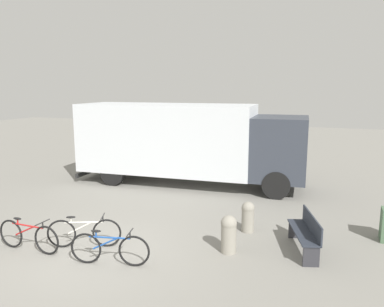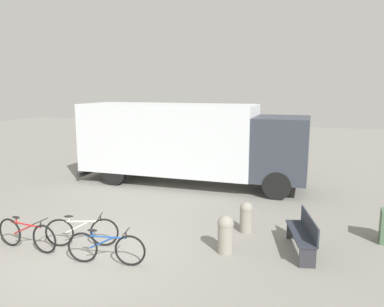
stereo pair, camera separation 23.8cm
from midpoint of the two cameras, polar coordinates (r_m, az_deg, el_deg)
name	(u,v)px [view 1 (the left image)]	position (r m, az deg, el deg)	size (l,w,h in m)	color
ground_plane	(92,254)	(8.99, -15.74, -14.51)	(60.00, 60.00, 0.00)	gray
delivery_truck	(187,140)	(14.20, -1.31, 2.04)	(8.75, 2.90, 3.05)	silver
park_bench	(306,232)	(8.97, 16.30, -11.36)	(0.86, 1.66, 0.85)	#282D38
bicycle_near	(28,236)	(9.49, -24.36, -11.36)	(1.71, 0.44, 0.76)	black
bicycle_middle	(84,232)	(9.26, -16.85, -11.42)	(1.59, 0.74, 0.76)	black
bicycle_far	(110,249)	(8.27, -13.27, -13.93)	(1.68, 0.54, 0.76)	black
bollard_near_bench	(229,232)	(8.60, 4.81, -11.91)	(0.37, 0.37, 0.87)	gray
bollard_far_bench	(248,215)	(9.84, 7.82, -9.34)	(0.34, 0.34, 0.80)	gray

